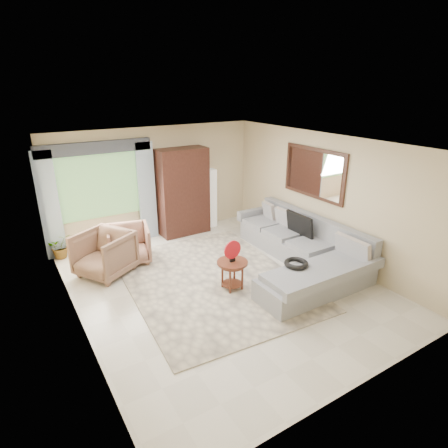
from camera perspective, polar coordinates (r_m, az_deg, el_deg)
ground at (r=7.06m, az=-0.23°, el=-9.25°), size 6.00×6.00×0.00m
area_rug at (r=7.21m, az=-1.95°, el=-8.46°), size 3.28×4.21×0.02m
sectional_sofa at (r=7.79m, az=11.75°, el=-4.34°), size 2.30×3.46×0.90m
tv_screen at (r=8.05m, az=11.45°, el=-0.07°), size 0.14×0.74×0.48m
garden_hose at (r=6.74m, az=10.94°, el=-5.93°), size 0.43×0.43×0.09m
coffee_table at (r=6.79m, az=1.27°, el=-7.73°), size 0.56×0.56×0.56m
red_disc at (r=6.56m, az=1.31°, el=-3.94°), size 0.34×0.03×0.34m
armchair_left at (r=7.59m, az=-17.79°, el=-4.36°), size 1.30×1.29×0.87m
armchair_right at (r=8.01m, az=-14.27°, el=-3.00°), size 1.01×1.03×0.77m
potted_plant at (r=8.70m, az=-23.65°, el=-3.04°), size 0.51×0.45×0.55m
armoire at (r=9.11m, az=-6.28°, el=4.88°), size 1.20×0.55×2.10m
floor_lamp at (r=9.60m, az=-2.06°, el=3.96°), size 0.24×0.24×1.50m
window at (r=8.65m, az=-18.55°, el=5.45°), size 1.80×0.04×1.40m
curtain_left at (r=8.47m, az=-25.07°, el=2.46°), size 0.40×0.08×2.30m
curtain_right at (r=8.91m, az=-11.69°, el=4.87°), size 0.40×0.08×2.30m
valance at (r=8.41m, az=-19.10°, el=10.92°), size 2.40×0.12×0.26m
wall_mirror at (r=8.12m, az=13.51°, el=7.56°), size 0.05×1.70×1.05m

